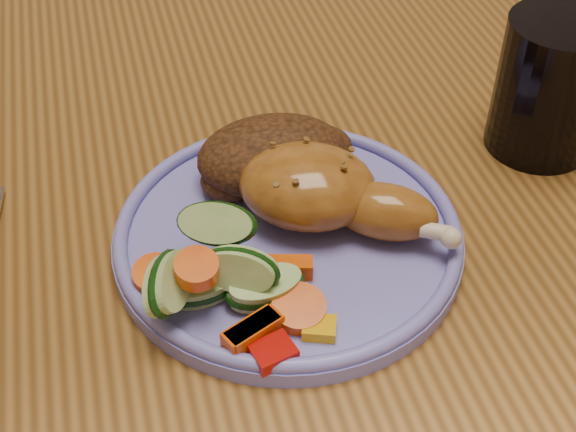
{
  "coord_description": "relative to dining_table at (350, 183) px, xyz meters",
  "views": [
    {
      "loc": [
        -0.2,
        -0.53,
        1.14
      ],
      "look_at": [
        -0.1,
        -0.14,
        0.78
      ],
      "focal_mm": 50.0,
      "sensor_mm": 36.0,
      "label": 1
    }
  ],
  "objects": [
    {
      "name": "dining_table",
      "position": [
        0.0,
        0.0,
        0.0
      ],
      "size": [
        0.9,
        1.4,
        0.75
      ],
      "color": "brown",
      "rests_on": "ground"
    },
    {
      "name": "chair_far",
      "position": [
        0.0,
        0.63,
        -0.17
      ],
      "size": [
        0.42,
        0.42,
        0.91
      ],
      "color": "#4C2D16",
      "rests_on": "ground"
    },
    {
      "name": "plate",
      "position": [
        -0.1,
        -0.14,
        0.09
      ],
      "size": [
        0.24,
        0.24,
        0.01
      ],
      "primitive_type": "cylinder",
      "color": "#706DCD",
      "rests_on": "dining_table"
    },
    {
      "name": "plate_rim",
      "position": [
        -0.1,
        -0.14,
        0.1
      ],
      "size": [
        0.24,
        0.24,
        0.01
      ],
      "primitive_type": "torus",
      "color": "#706DCD",
      "rests_on": "plate"
    },
    {
      "name": "chicken_leg",
      "position": [
        -0.07,
        -0.14,
        0.12
      ],
      "size": [
        0.14,
        0.13,
        0.05
      ],
      "color": "#9A5E20",
      "rests_on": "plate"
    },
    {
      "name": "rice_pilaf",
      "position": [
        -0.09,
        -0.08,
        0.11
      ],
      "size": [
        0.12,
        0.08,
        0.05
      ],
      "color": "#482712",
      "rests_on": "plate"
    },
    {
      "name": "vegetable_pile",
      "position": [
        -0.15,
        -0.19,
        0.11
      ],
      "size": [
        0.12,
        0.13,
        0.06
      ],
      "color": "#A50A05",
      "rests_on": "plate"
    },
    {
      "name": "drinking_glass",
      "position": [
        0.12,
        -0.08,
        0.14
      ],
      "size": [
        0.08,
        0.08,
        0.11
      ],
      "primitive_type": "cylinder",
      "color": "black",
      "rests_on": "dining_table"
    }
  ]
}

